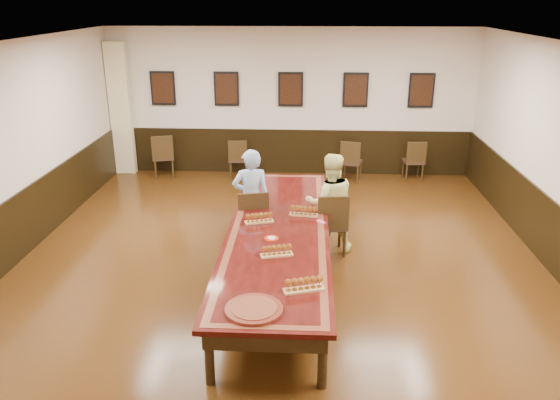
# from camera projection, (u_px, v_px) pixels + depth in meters

# --- Properties ---
(floor) EXTENTS (8.00, 10.00, 0.02)m
(floor) POSITION_uv_depth(u_px,v_px,m) (278.00, 278.00, 7.85)
(floor) COLOR black
(floor) RESTS_ON ground
(ceiling) EXTENTS (8.00, 10.00, 0.02)m
(ceiling) POSITION_uv_depth(u_px,v_px,m) (278.00, 46.00, 6.72)
(ceiling) COLOR white
(ceiling) RESTS_ON floor
(wall_back) EXTENTS (8.00, 0.02, 3.20)m
(wall_back) POSITION_uv_depth(u_px,v_px,m) (291.00, 103.00, 11.97)
(wall_back) COLOR beige
(wall_back) RESTS_ON floor
(chair_man) EXTENTS (0.57, 0.60, 1.01)m
(chair_man) POSITION_uv_depth(u_px,v_px,m) (252.00, 219.00, 8.58)
(chair_man) COLOR #322016
(chair_man) RESTS_ON floor
(chair_woman) EXTENTS (0.54, 0.58, 1.01)m
(chair_woman) POSITION_uv_depth(u_px,v_px,m) (330.00, 222.00, 8.44)
(chair_woman) COLOR #322016
(chair_woman) RESTS_ON floor
(spare_chair_a) EXTENTS (0.57, 0.60, 0.98)m
(spare_chair_a) POSITION_uv_depth(u_px,v_px,m) (163.00, 156.00, 12.04)
(spare_chair_a) COLOR #322016
(spare_chair_a) RESTS_ON floor
(spare_chair_b) EXTENTS (0.45, 0.48, 0.87)m
(spare_chair_b) POSITION_uv_depth(u_px,v_px,m) (238.00, 158.00, 12.05)
(spare_chair_b) COLOR #322016
(spare_chair_b) RESTS_ON floor
(spare_chair_c) EXTENTS (0.53, 0.56, 0.91)m
(spare_chair_c) POSITION_uv_depth(u_px,v_px,m) (352.00, 160.00, 11.80)
(spare_chair_c) COLOR #322016
(spare_chair_c) RESTS_ON floor
(spare_chair_d) EXTENTS (0.44, 0.48, 0.89)m
(spare_chair_d) POSITION_uv_depth(u_px,v_px,m) (414.00, 160.00, 11.87)
(spare_chair_d) COLOR #322016
(spare_chair_d) RESTS_ON floor
(person_man) EXTENTS (0.65, 0.50, 1.61)m
(person_man) POSITION_uv_depth(u_px,v_px,m) (251.00, 199.00, 8.58)
(person_man) COLOR #4B7BBB
(person_man) RESTS_ON floor
(person_woman) EXTENTS (0.86, 0.72, 1.58)m
(person_woman) POSITION_uv_depth(u_px,v_px,m) (330.00, 203.00, 8.44)
(person_woman) COLOR #F7F39A
(person_woman) RESTS_ON floor
(pink_phone) EXTENTS (0.15, 0.16, 0.01)m
(pink_phone) POSITION_uv_depth(u_px,v_px,m) (321.00, 222.00, 7.82)
(pink_phone) COLOR #F85297
(pink_phone) RESTS_ON conference_table
(curtain) EXTENTS (0.45, 0.18, 2.90)m
(curtain) POSITION_uv_depth(u_px,v_px,m) (121.00, 109.00, 12.02)
(curtain) COLOR beige
(curtain) RESTS_ON floor
(wainscoting) EXTENTS (8.00, 10.00, 1.00)m
(wainscoting) POSITION_uv_depth(u_px,v_px,m) (278.00, 246.00, 7.67)
(wainscoting) COLOR black
(wainscoting) RESTS_ON floor
(conference_table) EXTENTS (1.40, 5.00, 0.76)m
(conference_table) POSITION_uv_depth(u_px,v_px,m) (278.00, 238.00, 7.63)
(conference_table) COLOR black
(conference_table) RESTS_ON floor
(posters) EXTENTS (6.14, 0.04, 0.74)m
(posters) POSITION_uv_depth(u_px,v_px,m) (291.00, 89.00, 11.79)
(posters) COLOR black
(posters) RESTS_ON wall_back
(flight_a) EXTENTS (0.43, 0.24, 0.15)m
(flight_a) POSITION_uv_depth(u_px,v_px,m) (259.00, 218.00, 7.78)
(flight_a) COLOR #A57A45
(flight_a) RESTS_ON conference_table
(flight_b) EXTENTS (0.43, 0.18, 0.16)m
(flight_b) POSITION_uv_depth(u_px,v_px,m) (304.00, 211.00, 8.02)
(flight_b) COLOR #A57A45
(flight_b) RESTS_ON conference_table
(flight_c) EXTENTS (0.42, 0.22, 0.15)m
(flight_c) POSITION_uv_depth(u_px,v_px,m) (277.00, 251.00, 6.78)
(flight_c) COLOR #A57A45
(flight_c) RESTS_ON conference_table
(flight_d) EXTENTS (0.48, 0.27, 0.17)m
(flight_d) POSITION_uv_depth(u_px,v_px,m) (304.00, 285.00, 5.97)
(flight_d) COLOR #A57A45
(flight_d) RESTS_ON conference_table
(red_plate_grp) EXTENTS (0.19, 0.19, 0.03)m
(red_plate_grp) POSITION_uv_depth(u_px,v_px,m) (271.00, 239.00, 7.27)
(red_plate_grp) COLOR #BA290C
(red_plate_grp) RESTS_ON conference_table
(carved_platter) EXTENTS (0.62, 0.62, 0.05)m
(carved_platter) POSITION_uv_depth(u_px,v_px,m) (254.00, 309.00, 5.60)
(carved_platter) COLOR #501810
(carved_platter) RESTS_ON conference_table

